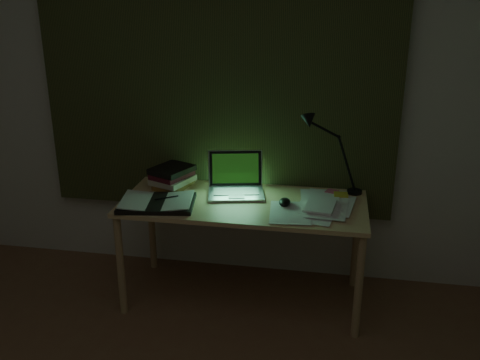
% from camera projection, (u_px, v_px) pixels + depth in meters
% --- Properties ---
extents(wall_back, '(3.50, 0.00, 2.50)m').
position_uv_depth(wall_back, '(218.00, 84.00, 3.28)').
color(wall_back, silver).
rests_on(wall_back, ground).
extents(curtain, '(2.20, 0.06, 2.00)m').
position_uv_depth(curtain, '(216.00, 52.00, 3.18)').
color(curtain, '#2E371B').
rests_on(curtain, wall_back).
extents(desk, '(1.41, 0.62, 0.64)m').
position_uv_depth(desk, '(243.00, 251.00, 3.20)').
color(desk, '#DEAE77').
rests_on(desk, floor).
extents(laptop, '(0.40, 0.43, 0.24)m').
position_uv_depth(laptop, '(236.00, 177.00, 3.15)').
color(laptop, silver).
rests_on(laptop, desk).
extents(open_textbook, '(0.46, 0.36, 0.04)m').
position_uv_depth(open_textbook, '(157.00, 202.00, 3.04)').
color(open_textbook, silver).
rests_on(open_textbook, desk).
extents(book_stack, '(0.25, 0.28, 0.13)m').
position_uv_depth(book_stack, '(173.00, 177.00, 3.31)').
color(book_stack, silver).
rests_on(book_stack, desk).
extents(loose_papers, '(0.47, 0.48, 0.02)m').
position_uv_depth(loose_papers, '(311.00, 205.00, 3.02)').
color(loose_papers, silver).
rests_on(loose_papers, desk).
extents(mouse, '(0.07, 0.11, 0.04)m').
position_uv_depth(mouse, '(285.00, 202.00, 3.03)').
color(mouse, black).
rests_on(mouse, desk).
extents(sticky_yellow, '(0.09, 0.09, 0.02)m').
position_uv_depth(sticky_yellow, '(341.00, 195.00, 3.16)').
color(sticky_yellow, gold).
rests_on(sticky_yellow, desk).
extents(sticky_pink, '(0.09, 0.09, 0.01)m').
position_uv_depth(sticky_pink, '(332.00, 192.00, 3.21)').
color(sticky_pink, '#E75A7D').
rests_on(sticky_pink, desk).
extents(desk_lamp, '(0.34, 0.28, 0.49)m').
position_uv_depth(desk_lamp, '(357.00, 154.00, 3.13)').
color(desk_lamp, black).
rests_on(desk_lamp, desk).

